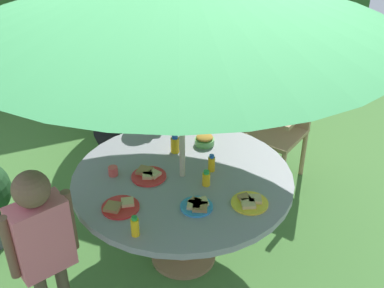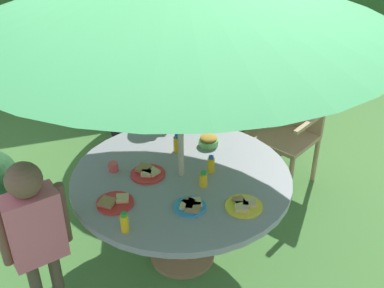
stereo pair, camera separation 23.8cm
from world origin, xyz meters
TOP-DOWN VIEW (x-y plane):
  - ground_plane at (0.00, 0.00)m, footprint 10.00×10.00m
  - garden_table at (0.00, 0.00)m, footprint 1.40×1.40m
  - wooden_chair at (1.13, 0.68)m, footprint 0.66×0.68m
  - dome_tent at (0.81, 1.85)m, footprint 2.49×2.49m
  - child_in_white_shirt at (0.22, 0.99)m, footprint 0.26×0.44m
  - child_in_pink_shirt at (-0.90, -0.25)m, footprint 0.37×0.23m
  - snack_bowl at (0.29, 0.29)m, footprint 0.14×0.14m
  - plate_near_right at (-0.05, -0.33)m, footprint 0.19×0.19m
  - plate_center_front at (-0.45, -0.16)m, footprint 0.22×0.22m
  - plate_near_left at (0.25, -0.42)m, footprint 0.22×0.22m
  - plate_front_edge at (-0.20, 0.07)m, footprint 0.22×0.22m
  - juice_bottle_far_left at (0.19, -0.02)m, footprint 0.04×0.04m
  - juice_bottle_far_right at (-0.44, -0.41)m, footprint 0.04×0.04m
  - juice_bottle_center_back at (0.09, -0.15)m, footprint 0.05×0.05m
  - juice_bottle_mid_left at (0.06, 0.28)m, footprint 0.06×0.06m
  - cup_near at (-0.40, 0.18)m, footprint 0.06×0.06m

SIDE VIEW (x-z plane):
  - ground_plane at x=0.00m, z-range -0.02..0.00m
  - wooden_chair at x=1.13m, z-range 0.07..0.98m
  - garden_table at x=0.00m, z-range 0.24..0.93m
  - plate_center_front at x=-0.45m, z-range 0.69..0.72m
  - plate_near_left at x=0.25m, z-range 0.69..0.72m
  - plate_front_edge at x=-0.20m, z-range 0.69..0.72m
  - plate_near_right at x=-0.05m, z-range 0.70..0.73m
  - child_in_pink_shirt at x=-0.90m, z-range 0.16..1.28m
  - cup_near at x=-0.40m, z-range 0.70..0.76m
  - snack_bowl at x=0.29m, z-range 0.69..0.77m
  - juice_bottle_center_back at x=0.09m, z-range 0.69..0.80m
  - juice_bottle_far_left at x=0.19m, z-range 0.69..0.81m
  - juice_bottle_far_right at x=-0.44m, z-range 0.69..0.82m
  - juice_bottle_mid_left at x=0.06m, z-range 0.69..0.82m
  - dome_tent at x=0.81m, z-range -0.01..1.60m
  - child_in_white_shirt at x=0.22m, z-range 0.18..1.52m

